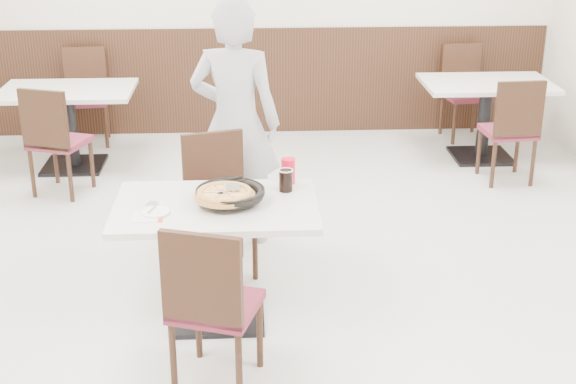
{
  "coord_description": "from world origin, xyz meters",
  "views": [
    {
      "loc": [
        -0.17,
        -4.74,
        2.55
      ],
      "look_at": [
        0.06,
        -0.3,
        0.79
      ],
      "focal_mm": 50.0,
      "sensor_mm": 36.0,
      "label": 1
    }
  ],
  "objects_px": {
    "pizza": "(225,196)",
    "red_cup": "(288,171)",
    "pizza_pan": "(230,196)",
    "bg_chair_right_near": "(508,129)",
    "bg_chair_right_far": "(466,94)",
    "bg_table_right": "(484,120)",
    "bg_chair_left_near": "(59,140)",
    "bg_chair_left_far": "(86,98)",
    "cola_glass": "(286,181)",
    "chair_near": "(216,302)",
    "bg_table_left": "(71,128)",
    "side_plate": "(156,212)",
    "chair_far": "(221,208)",
    "main_table": "(218,261)",
    "diner_person": "(235,123)"
  },
  "relations": [
    {
      "from": "main_table",
      "to": "red_cup",
      "type": "relative_size",
      "value": 7.5
    },
    {
      "from": "main_table",
      "to": "bg_table_right",
      "type": "bearing_deg",
      "value": 49.62
    },
    {
      "from": "side_plate",
      "to": "bg_chair_left_far",
      "type": "bearing_deg",
      "value": 106.43
    },
    {
      "from": "pizza",
      "to": "bg_table_right",
      "type": "bearing_deg",
      "value": 50.47
    },
    {
      "from": "chair_far",
      "to": "pizza",
      "type": "bearing_deg",
      "value": 78.45
    },
    {
      "from": "chair_near",
      "to": "bg_table_right",
      "type": "bearing_deg",
      "value": 73.76
    },
    {
      "from": "cola_glass",
      "to": "bg_chair_right_near",
      "type": "relative_size",
      "value": 0.14
    },
    {
      "from": "chair_far",
      "to": "bg_table_right",
      "type": "height_order",
      "value": "chair_far"
    },
    {
      "from": "chair_far",
      "to": "bg_table_left",
      "type": "distance_m",
      "value": 2.65
    },
    {
      "from": "chair_near",
      "to": "red_cup",
      "type": "distance_m",
      "value": 1.15
    },
    {
      "from": "bg_table_right",
      "to": "bg_chair_left_near",
      "type": "bearing_deg",
      "value": -169.51
    },
    {
      "from": "bg_chair_right_near",
      "to": "pizza_pan",
      "type": "bearing_deg",
      "value": -140.99
    },
    {
      "from": "main_table",
      "to": "chair_far",
      "type": "height_order",
      "value": "chair_far"
    },
    {
      "from": "pizza_pan",
      "to": "red_cup",
      "type": "height_order",
      "value": "red_cup"
    },
    {
      "from": "main_table",
      "to": "pizza_pan",
      "type": "height_order",
      "value": "pizza_pan"
    },
    {
      "from": "bg_chair_right_near",
      "to": "bg_chair_right_far",
      "type": "xyz_separation_m",
      "value": [
        -0.05,
        1.24,
        0.0
      ]
    },
    {
      "from": "bg_table_left",
      "to": "bg_chair_right_far",
      "type": "xyz_separation_m",
      "value": [
        3.87,
        0.69,
        0.1
      ]
    },
    {
      "from": "cola_glass",
      "to": "bg_table_right",
      "type": "bearing_deg",
      "value": 53.0
    },
    {
      "from": "bg_table_left",
      "to": "diner_person",
      "type": "bearing_deg",
      "value": -46.91
    },
    {
      "from": "red_cup",
      "to": "cola_glass",
      "type": "bearing_deg",
      "value": -99.02
    },
    {
      "from": "red_cup",
      "to": "bg_chair_left_far",
      "type": "relative_size",
      "value": 0.17
    },
    {
      "from": "diner_person",
      "to": "bg_chair_right_near",
      "type": "xyz_separation_m",
      "value": [
        2.38,
        1.11,
        -0.42
      ]
    },
    {
      "from": "pizza_pan",
      "to": "cola_glass",
      "type": "height_order",
      "value": "cola_glass"
    },
    {
      "from": "bg_chair_right_far",
      "to": "diner_person",
      "type": "bearing_deg",
      "value": 37.56
    },
    {
      "from": "chair_far",
      "to": "bg_chair_left_near",
      "type": "bearing_deg",
      "value": -64.13
    },
    {
      "from": "bg_table_right",
      "to": "bg_chair_left_far",
      "type": "bearing_deg",
      "value": 170.52
    },
    {
      "from": "bg_table_left",
      "to": "bg_chair_right_near",
      "type": "bearing_deg",
      "value": -7.95
    },
    {
      "from": "red_cup",
      "to": "side_plate",
      "type": "bearing_deg",
      "value": -149.85
    },
    {
      "from": "pizza",
      "to": "red_cup",
      "type": "bearing_deg",
      "value": 42.05
    },
    {
      "from": "chair_near",
      "to": "pizza_pan",
      "type": "height_order",
      "value": "chair_near"
    },
    {
      "from": "pizza_pan",
      "to": "pizza",
      "type": "height_order",
      "value": "pizza"
    },
    {
      "from": "side_plate",
      "to": "bg_table_right",
      "type": "relative_size",
      "value": 0.13
    },
    {
      "from": "cola_glass",
      "to": "bg_table_right",
      "type": "distance_m",
      "value": 3.4
    },
    {
      "from": "pizza_pan",
      "to": "main_table",
      "type": "bearing_deg",
      "value": -172.22
    },
    {
      "from": "bg_table_left",
      "to": "pizza_pan",
      "type": "bearing_deg",
      "value": -61.44
    },
    {
      "from": "pizza",
      "to": "cola_glass",
      "type": "bearing_deg",
      "value": 29.95
    },
    {
      "from": "bg_table_left",
      "to": "bg_chair_right_far",
      "type": "distance_m",
      "value": 3.94
    },
    {
      "from": "cola_glass",
      "to": "bg_chair_left_near",
      "type": "distance_m",
      "value": 2.71
    },
    {
      "from": "pizza",
      "to": "red_cup",
      "type": "xyz_separation_m",
      "value": [
        0.39,
        0.35,
        0.02
      ]
    },
    {
      "from": "diner_person",
      "to": "bg_table_right",
      "type": "bearing_deg",
      "value": -130.49
    },
    {
      "from": "bg_chair_right_near",
      "to": "side_plate",
      "type": "bearing_deg",
      "value": -143.96
    },
    {
      "from": "bg_chair_left_near",
      "to": "bg_chair_left_far",
      "type": "bearing_deg",
      "value": 110.39
    },
    {
      "from": "bg_chair_right_far",
      "to": "side_plate",
      "type": "bearing_deg",
      "value": 44.96
    },
    {
      "from": "chair_far",
      "to": "red_cup",
      "type": "distance_m",
      "value": 0.62
    },
    {
      "from": "pizza_pan",
      "to": "bg_table_right",
      "type": "xyz_separation_m",
      "value": [
        2.36,
        2.87,
        -0.42
      ]
    },
    {
      "from": "bg_table_left",
      "to": "bg_table_right",
      "type": "distance_m",
      "value": 3.89
    },
    {
      "from": "pizza_pan",
      "to": "diner_person",
      "type": "relative_size",
      "value": 0.22
    },
    {
      "from": "side_plate",
      "to": "bg_chair_left_far",
      "type": "relative_size",
      "value": 0.17
    },
    {
      "from": "side_plate",
      "to": "red_cup",
      "type": "xyz_separation_m",
      "value": [
        0.78,
        0.46,
        0.07
      ]
    },
    {
      "from": "main_table",
      "to": "chair_far",
      "type": "bearing_deg",
      "value": 89.28
    }
  ]
}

